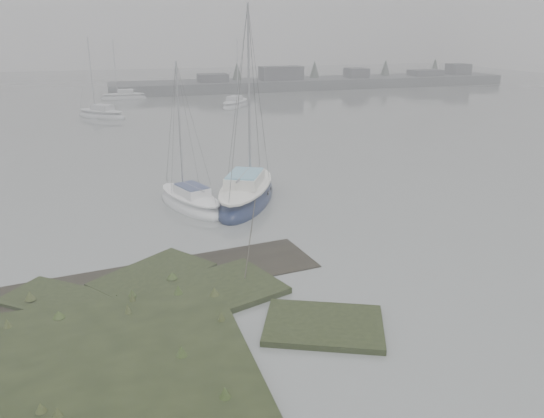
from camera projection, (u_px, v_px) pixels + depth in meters
The scene contains 7 objects.
ground at pixel (171, 138), 43.19m from camera, with size 160.00×160.00×0.00m, color slate.
far_shoreline at pixel (322, 82), 79.41m from camera, with size 60.00×8.00×4.15m.
sailboat_main at pixel (246, 196), 27.29m from camera, with size 5.62×7.66×10.43m.
sailboat_white at pixel (190, 203), 26.47m from camera, with size 3.47×5.67×7.61m.
sailboat_far_a at pixel (101, 115), 52.91m from camera, with size 5.53×5.59×8.35m.
sailboat_far_b at pixel (235, 105), 60.03m from camera, with size 5.05×5.67×8.11m.
sailboat_far_c at pixel (124, 97), 66.51m from camera, with size 5.60×1.88×7.88m.
Camera 1 is at (-5.22, -13.21, 8.51)m, focal length 35.00 mm.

